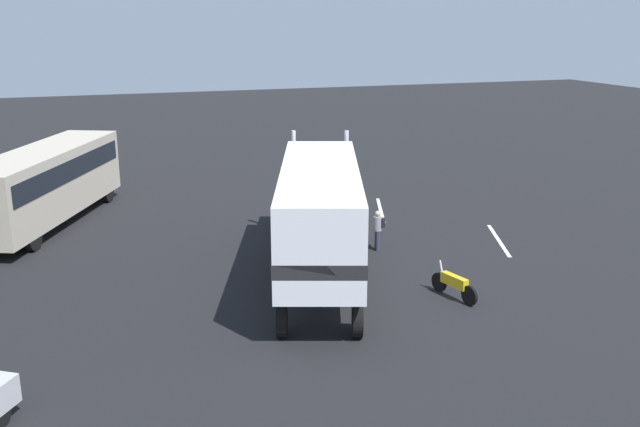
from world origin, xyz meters
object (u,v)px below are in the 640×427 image
(semi_truck, at_px, (320,206))
(person_bystander, at_px, (378,229))
(parked_bus, at_px, (45,179))
(motorcycle, at_px, (454,284))

(semi_truck, height_order, person_bystander, semi_truck)
(person_bystander, bearing_deg, parked_bus, 56.94)
(parked_bus, bearing_deg, semi_truck, -136.11)
(parked_bus, distance_m, motorcycle, 18.88)
(motorcycle, bearing_deg, parked_bus, 43.53)
(person_bystander, relative_size, motorcycle, 0.79)
(semi_truck, relative_size, motorcycle, 6.85)
(semi_truck, distance_m, parked_bus, 13.75)
(parked_bus, xyz_separation_m, motorcycle, (-13.64, -12.96, -1.58))
(parked_bus, bearing_deg, motorcycle, -136.47)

